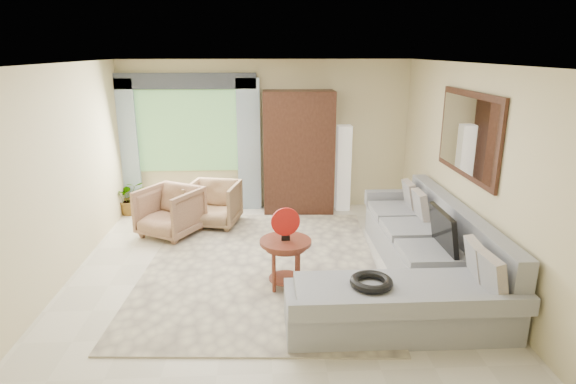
{
  "coord_description": "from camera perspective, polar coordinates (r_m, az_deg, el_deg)",
  "views": [
    {
      "loc": [
        -0.05,
        -5.38,
        2.76
      ],
      "look_at": [
        0.25,
        0.35,
        1.05
      ],
      "focal_mm": 30.0,
      "sensor_mm": 36.0,
      "label": 1
    }
  ],
  "objects": [
    {
      "name": "ground",
      "position": [
        6.05,
        -2.23,
        -10.58
      ],
      "size": [
        6.0,
        6.0,
        0.0
      ],
      "primitive_type": "plane",
      "color": "silver",
      "rests_on": "ground"
    },
    {
      "name": "area_rug",
      "position": [
        6.45,
        -3.08,
        -8.65
      ],
      "size": [
        3.24,
        4.17,
        0.02
      ],
      "primitive_type": "cube",
      "rotation": [
        0.0,
        0.0,
        -0.06
      ],
      "color": "beige",
      "rests_on": "ground"
    },
    {
      "name": "sectional_sofa",
      "position": [
        6.05,
        15.1,
        -8.2
      ],
      "size": [
        2.3,
        3.46,
        0.9
      ],
      "color": "gray",
      "rests_on": "ground"
    },
    {
      "name": "tv_screen",
      "position": [
        5.95,
        17.94,
        -4.31
      ],
      "size": [
        0.14,
        0.74,
        0.48
      ],
      "primitive_type": "cube",
      "rotation": [
        0.0,
        -0.17,
        0.0
      ],
      "color": "black",
      "rests_on": "sectional_sofa"
    },
    {
      "name": "garden_hose",
      "position": [
        4.91,
        9.84,
        -10.46
      ],
      "size": [
        0.43,
        0.43,
        0.09
      ],
      "primitive_type": "torus",
      "color": "black",
      "rests_on": "sectional_sofa"
    },
    {
      "name": "coffee_table",
      "position": [
        5.77,
        -0.28,
        -8.4
      ],
      "size": [
        0.61,
        0.61,
        0.61
      ],
      "rotation": [
        0.0,
        0.0,
        0.31
      ],
      "color": "#542616",
      "rests_on": "ground"
    },
    {
      "name": "red_disc",
      "position": [
        5.57,
        -0.29,
        -3.54
      ],
      "size": [
        0.34,
        0.07,
        0.34
      ],
      "primitive_type": "cylinder",
      "rotation": [
        1.57,
        0.0,
        0.13
      ],
      "color": "#B41712",
      "rests_on": "coffee_table"
    },
    {
      "name": "armchair_left",
      "position": [
        7.56,
        -13.83,
        -2.28
      ],
      "size": [
        1.11,
        1.12,
        0.75
      ],
      "primitive_type": "imported",
      "rotation": [
        0.0,
        0.0,
        -0.52
      ],
      "color": "#977352",
      "rests_on": "ground"
    },
    {
      "name": "armchair_right",
      "position": [
        7.85,
        -8.81,
        -1.43
      ],
      "size": [
        0.92,
        0.94,
        0.72
      ],
      "primitive_type": "imported",
      "rotation": [
        0.0,
        0.0,
        -0.22
      ],
      "color": "#957A51",
      "rests_on": "ground"
    },
    {
      "name": "potted_plant",
      "position": [
        8.75,
        -18.26,
        -0.62
      ],
      "size": [
        0.67,
        0.63,
        0.59
      ],
      "primitive_type": "imported",
      "rotation": [
        0.0,
        0.0,
        0.38
      ],
      "color": "#999999",
      "rests_on": "ground"
    },
    {
      "name": "armoire",
      "position": [
        8.3,
        1.22,
        4.69
      ],
      "size": [
        1.2,
        0.55,
        2.1
      ],
      "primitive_type": "cube",
      "color": "#331A11",
      "rests_on": "ground"
    },
    {
      "name": "floor_lamp",
      "position": [
        8.52,
        6.56,
        2.83
      ],
      "size": [
        0.24,
        0.24,
        1.5
      ],
      "primitive_type": "cube",
      "color": "silver",
      "rests_on": "ground"
    },
    {
      "name": "window",
      "position": [
        8.56,
        -11.79,
        7.1
      ],
      "size": [
        1.8,
        0.04,
        1.4
      ],
      "primitive_type": "cube",
      "color": "#669E59",
      "rests_on": "wall_back"
    },
    {
      "name": "curtain_left",
      "position": [
        8.74,
        -18.62,
        5.1
      ],
      "size": [
        0.4,
        0.08,
        2.3
      ],
      "primitive_type": "cube",
      "color": "#9EB7CC",
      "rests_on": "ground"
    },
    {
      "name": "curtain_right",
      "position": [
        8.42,
        -4.67,
        5.51
      ],
      "size": [
        0.4,
        0.08,
        2.3
      ],
      "primitive_type": "cube",
      "color": "#9EB7CC",
      "rests_on": "ground"
    },
    {
      "name": "valance",
      "position": [
        8.4,
        -12.2,
        12.75
      ],
      "size": [
        2.4,
        0.12,
        0.26
      ],
      "primitive_type": "cube",
      "color": "#1E232D",
      "rests_on": "wall_back"
    },
    {
      "name": "wall_mirror",
      "position": [
        6.34,
        20.54,
        6.38
      ],
      "size": [
        0.05,
        1.7,
        1.05
      ],
      "color": "black",
      "rests_on": "wall_right"
    }
  ]
}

